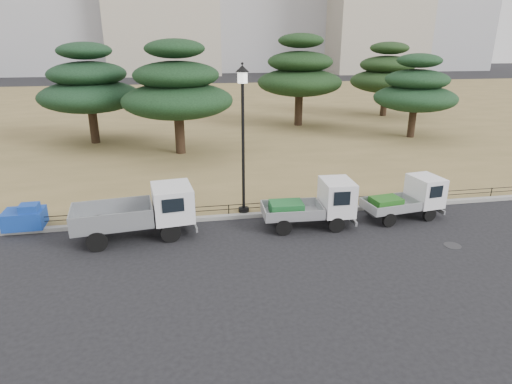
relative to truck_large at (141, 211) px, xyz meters
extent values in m
plane|color=black|center=(4.32, -1.50, -1.03)|extent=(220.00, 220.00, 0.00)
cube|color=olive|center=(4.32, 29.10, -0.95)|extent=(120.00, 56.00, 0.15)
cube|color=gray|center=(4.32, 1.10, -0.95)|extent=(120.00, 0.25, 0.16)
cylinder|color=black|center=(1.01, -0.66, -0.67)|extent=(0.73, 0.23, 0.72)
cylinder|color=black|center=(0.82, 0.88, -0.67)|extent=(0.73, 0.23, 0.72)
cylinder|color=black|center=(-1.46, -0.96, -0.67)|extent=(0.73, 0.23, 0.72)
cylinder|color=black|center=(-1.65, 0.58, -0.67)|extent=(0.73, 0.23, 0.72)
cube|color=#2D2D30|center=(-0.29, -0.03, -0.48)|extent=(4.10, 1.34, 0.13)
cube|color=gray|center=(-1.00, -0.12, -0.06)|extent=(2.96, 1.90, 0.70)
cube|color=silver|center=(1.12, 0.14, 0.20)|extent=(1.60, 1.87, 1.24)
cylinder|color=black|center=(7.15, -0.89, -0.72)|extent=(0.61, 0.19, 0.61)
cylinder|color=black|center=(7.21, 0.45, -0.72)|extent=(0.61, 0.19, 0.61)
cylinder|color=black|center=(5.12, -0.80, -0.72)|extent=(0.61, 0.19, 0.61)
cylinder|color=black|center=(5.18, 0.54, -0.72)|extent=(0.61, 0.19, 0.61)
cube|color=#2D2D30|center=(6.20, -0.18, -0.58)|extent=(3.30, 0.88, 0.14)
cube|color=#9D9FA4|center=(5.60, -0.15, -0.31)|extent=(2.31, 1.47, 0.41)
cube|color=silver|center=(7.35, -0.22, 0.14)|extent=(1.20, 1.55, 1.31)
cube|color=#1B602B|center=(5.38, -0.14, -0.21)|extent=(1.28, 0.95, 0.45)
cylinder|color=black|center=(11.19, -0.52, -0.75)|extent=(0.57, 0.22, 0.56)
cylinder|color=black|center=(11.02, 0.69, -0.75)|extent=(0.57, 0.22, 0.56)
cylinder|color=black|center=(9.34, -0.77, -0.75)|extent=(0.57, 0.22, 0.56)
cylinder|color=black|center=(9.18, 0.44, -0.75)|extent=(0.57, 0.22, 0.56)
cube|color=#2D2D30|center=(10.21, -0.04, -0.62)|extent=(3.07, 1.09, 0.13)
cube|color=#A4A8AB|center=(9.67, -0.11, -0.37)|extent=(2.23, 1.54, 0.37)
cube|color=silver|center=(11.26, 0.11, 0.04)|extent=(1.22, 1.51, 1.18)
cube|color=#24641C|center=(9.46, -0.14, -0.27)|extent=(1.24, 0.97, 0.41)
cylinder|color=black|center=(3.96, 1.40, -0.80)|extent=(0.44, 0.44, 0.16)
cylinder|color=black|center=(3.96, 1.40, 1.80)|extent=(0.12, 0.12, 5.03)
cylinder|color=white|center=(3.96, 1.40, 4.51)|extent=(0.40, 0.40, 0.40)
cone|color=black|center=(3.96, 1.40, 4.84)|extent=(0.52, 0.52, 0.25)
cylinder|color=black|center=(4.32, 1.25, -0.68)|extent=(38.00, 0.03, 0.03)
cylinder|color=black|center=(4.32, 1.25, -0.50)|extent=(38.00, 0.03, 0.03)
cylinder|color=black|center=(4.32, 1.25, -0.68)|extent=(0.04, 0.04, 0.40)
cube|color=#153EA5|center=(-4.45, 1.34, -0.55)|extent=(1.45, 1.08, 0.66)
cube|color=#153EA5|center=(-4.17, 1.19, -0.07)|extent=(0.68, 0.59, 0.28)
cylinder|color=#2D2D30|center=(10.82, -2.70, -1.02)|extent=(0.60, 0.60, 0.01)
cylinder|color=black|center=(-4.27, 15.65, 0.41)|extent=(0.58, 0.58, 2.58)
ellipsoid|color=black|center=(-4.27, 15.65, 2.28)|extent=(6.62, 6.62, 2.12)
ellipsoid|color=black|center=(-4.27, 15.65, 3.73)|extent=(5.05, 5.05, 1.62)
ellipsoid|color=black|center=(-4.27, 15.65, 5.18)|extent=(3.49, 3.49, 1.12)
cylinder|color=black|center=(1.50, 11.74, 0.45)|extent=(0.60, 0.60, 2.66)
ellipsoid|color=black|center=(1.50, 11.74, 2.38)|extent=(6.70, 6.70, 2.14)
ellipsoid|color=black|center=(1.50, 11.74, 3.87)|extent=(5.12, 5.12, 1.64)
ellipsoid|color=black|center=(1.50, 11.74, 5.37)|extent=(3.53, 3.53, 1.13)
cylinder|color=black|center=(11.26, 19.49, 0.54)|extent=(0.64, 0.64, 2.84)
ellipsoid|color=black|center=(11.26, 19.49, 2.60)|extent=(6.83, 6.83, 2.19)
ellipsoid|color=black|center=(11.26, 19.49, 4.20)|extent=(5.22, 5.22, 1.67)
ellipsoid|color=black|center=(11.26, 19.49, 5.79)|extent=(3.60, 3.60, 1.15)
cylinder|color=black|center=(18.13, 13.57, 0.27)|extent=(0.51, 0.51, 2.29)
ellipsoid|color=#17341C|center=(18.13, 13.57, 1.92)|extent=(5.80, 5.80, 1.86)
ellipsoid|color=#17341C|center=(18.13, 13.57, 3.21)|extent=(4.43, 4.43, 1.42)
ellipsoid|color=#17341C|center=(18.13, 13.57, 4.50)|extent=(3.06, 3.06, 0.98)
cylinder|color=black|center=(20.39, 22.72, 0.41)|extent=(0.58, 0.58, 2.57)
ellipsoid|color=#1B3116|center=(20.39, 22.72, 2.27)|extent=(6.55, 6.55, 2.10)
ellipsoid|color=#1B3116|center=(20.39, 22.72, 3.71)|extent=(5.00, 5.00, 1.60)
ellipsoid|color=#1B3116|center=(20.39, 22.72, 5.15)|extent=(3.46, 3.46, 1.11)
camera|label=1|loc=(1.59, -14.88, 5.84)|focal=30.00mm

